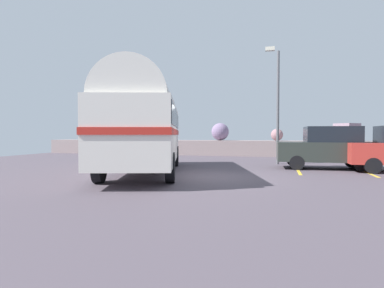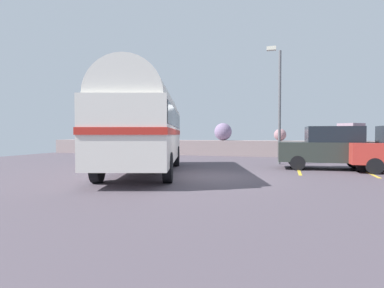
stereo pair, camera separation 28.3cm
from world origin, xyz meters
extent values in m
cube|color=#4D444D|center=(0.00, 0.00, 0.01)|extent=(32.00, 26.00, 0.02)
cube|color=gray|center=(0.00, 11.80, 0.55)|extent=(31.36, 1.80, 1.10)
sphere|color=gray|center=(-12.52, 11.54, 1.79)|extent=(1.37, 1.37, 1.37)
sphere|color=gray|center=(-7.39, 11.80, 1.67)|extent=(1.15, 1.15, 1.15)
sphere|color=gray|center=(-1.81, 11.93, 1.74)|extent=(1.27, 1.27, 1.27)
sphere|color=gray|center=(2.23, 11.86, 1.52)|extent=(0.83, 0.83, 0.83)
cube|color=gray|center=(6.63, 11.52, 1.68)|extent=(1.67, 1.68, 1.16)
cube|color=gold|center=(3.15, 3.50, 0.02)|extent=(0.12, 4.40, 0.01)
cube|color=gold|center=(5.75, 3.50, 0.02)|extent=(0.12, 4.40, 0.01)
cylinder|color=black|center=(-4.51, 2.64, 0.50)|extent=(0.54, 1.00, 0.96)
cylinder|color=black|center=(-2.40, 3.27, 0.50)|extent=(0.54, 1.00, 0.96)
cylinder|color=black|center=(-3.03, -2.35, 0.50)|extent=(0.54, 1.00, 0.96)
cylinder|color=black|center=(-0.91, -1.72, 0.50)|extent=(0.54, 1.00, 0.96)
cube|color=silver|center=(-2.71, 0.46, 1.57)|extent=(4.70, 8.74, 2.10)
cylinder|color=silver|center=(-2.71, 0.46, 2.62)|extent=(4.41, 8.36, 2.20)
cube|color=red|center=(-2.71, 0.46, 1.63)|extent=(4.77, 8.83, 0.20)
cube|color=black|center=(-2.71, 0.46, 2.15)|extent=(4.64, 8.42, 0.64)
cube|color=silver|center=(-3.93, 4.55, 0.70)|extent=(2.23, 0.80, 0.28)
cylinder|color=black|center=(3.10, 3.07, 0.33)|extent=(0.63, 0.23, 0.62)
cylinder|color=black|center=(3.03, 4.60, 0.33)|extent=(0.63, 0.23, 0.62)
cylinder|color=black|center=(5.64, 3.19, 0.33)|extent=(0.63, 0.23, 0.62)
cylinder|color=black|center=(5.57, 4.72, 0.33)|extent=(0.63, 0.23, 0.62)
cube|color=#2B312C|center=(4.34, 3.89, 0.78)|extent=(4.17, 1.88, 0.84)
cube|color=black|center=(4.58, 3.91, 1.54)|extent=(2.27, 1.66, 0.68)
cylinder|color=black|center=(5.86, 2.52, 0.33)|extent=(0.63, 0.22, 0.62)
cylinder|color=black|center=(5.82, 4.05, 0.33)|extent=(0.63, 0.22, 0.62)
cylinder|color=#5B5B60|center=(2.30, 5.72, 2.89)|extent=(0.14, 0.14, 5.78)
cube|color=beige|center=(1.91, 4.85, 5.68)|extent=(0.44, 0.24, 0.18)
camera|label=1|loc=(2.35, -11.00, 1.53)|focal=29.52mm
camera|label=2|loc=(2.62, -10.92, 1.53)|focal=29.52mm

